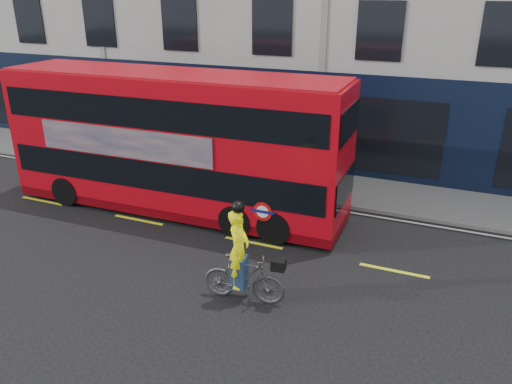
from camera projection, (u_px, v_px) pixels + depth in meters
The scene contains 7 objects.
ground at pixel (232, 267), 13.21m from camera, with size 120.00×120.00×0.00m, color black.
pavement at pixel (306, 184), 18.74m from camera, with size 60.00×3.00×0.12m, color slate.
kerb at pixel (293, 198), 17.46m from camera, with size 60.00×0.12×0.13m, color slate.
road_edge_line at pixel (290, 203), 17.22m from camera, with size 58.00×0.10×0.01m, color silver.
lane_dashes at pixel (254, 243), 14.49m from camera, with size 58.00×0.12×0.01m, color yellow, non-canonical shape.
bus at pixel (175, 142), 15.91m from camera, with size 11.24×2.76×4.51m.
cyclist at pixel (242, 269), 11.53m from camera, with size 2.02×0.77×2.54m.
Camera 1 is at (5.05, -10.33, 6.84)m, focal length 35.00 mm.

